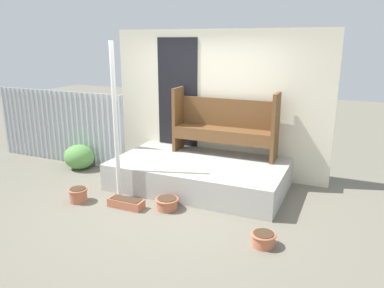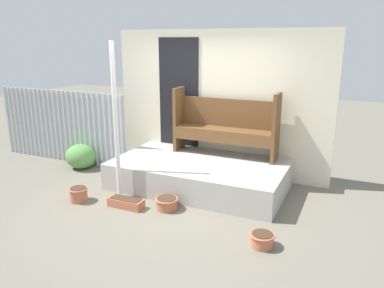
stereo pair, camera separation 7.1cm
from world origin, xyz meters
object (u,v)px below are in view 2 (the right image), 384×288
(flower_pot_left, at_px, (79,194))
(planter_box_rect, at_px, (126,203))
(flower_pot_right, at_px, (262,239))
(shrub_by_fence, at_px, (81,156))
(bench, at_px, (226,123))
(flower_pot_middle, at_px, (167,203))
(support_post, at_px, (116,123))

(flower_pot_left, relative_size, planter_box_rect, 0.55)
(flower_pot_right, height_order, planter_box_rect, flower_pot_right)
(planter_box_rect, bearing_deg, shrub_by_fence, 148.03)
(bench, distance_m, planter_box_rect, 2.21)
(flower_pot_left, height_order, flower_pot_right, flower_pot_left)
(flower_pot_left, height_order, shrub_by_fence, shrub_by_fence)
(bench, bearing_deg, flower_pot_right, -58.84)
(flower_pot_middle, xyz_separation_m, flower_pot_right, (1.54, -0.44, -0.00))
(bench, relative_size, flower_pot_middle, 5.23)
(flower_pot_left, distance_m, flower_pot_right, 2.92)
(planter_box_rect, distance_m, shrub_by_fence, 2.13)
(bench, bearing_deg, support_post, -129.82)
(support_post, bearing_deg, planter_box_rect, -42.54)
(shrub_by_fence, bearing_deg, planter_box_rect, -31.97)
(flower_pot_left, bearing_deg, flower_pot_right, -2.47)
(flower_pot_right, distance_m, planter_box_rect, 2.14)
(shrub_by_fence, bearing_deg, bench, 13.32)
(flower_pot_left, xyz_separation_m, shrub_by_fence, (-1.01, 1.24, 0.12))
(flower_pot_middle, distance_m, shrub_by_fence, 2.56)
(flower_pot_middle, bearing_deg, flower_pot_right, -15.99)
(planter_box_rect, bearing_deg, bench, 62.50)
(support_post, relative_size, flower_pot_right, 7.71)
(support_post, relative_size, flower_pot_left, 7.96)
(bench, xyz_separation_m, shrub_by_fence, (-2.72, -0.64, -0.78))
(flower_pot_right, bearing_deg, support_post, 167.53)
(flower_pot_left, bearing_deg, bench, 47.88)
(bench, height_order, flower_pot_right, bench)
(bench, distance_m, shrub_by_fence, 2.90)
(support_post, height_order, flower_pot_middle, support_post)
(shrub_by_fence, bearing_deg, flower_pot_left, -50.92)
(flower_pot_middle, relative_size, flower_pot_right, 1.13)
(bench, distance_m, flower_pot_right, 2.52)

